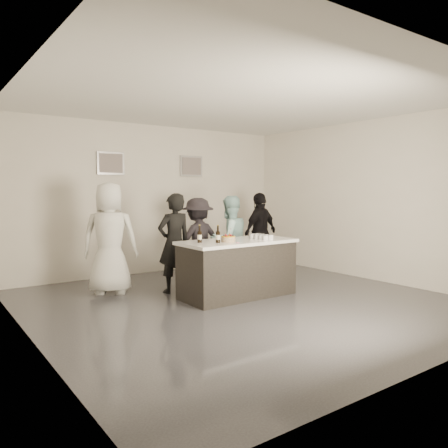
# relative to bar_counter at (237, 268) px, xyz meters

# --- Properties ---
(floor) EXTENTS (6.00, 6.00, 0.00)m
(floor) POSITION_rel_bar_counter_xyz_m (-0.13, -0.31, -0.45)
(floor) COLOR #3D3D42
(floor) RESTS_ON ground
(ceiling) EXTENTS (6.00, 6.00, 0.00)m
(ceiling) POSITION_rel_bar_counter_xyz_m (-0.13, -0.31, 2.55)
(ceiling) COLOR white
(wall_back) EXTENTS (6.00, 0.04, 3.00)m
(wall_back) POSITION_rel_bar_counter_xyz_m (-0.13, 2.69, 1.05)
(wall_back) COLOR silver
(wall_back) RESTS_ON ground
(wall_front) EXTENTS (6.00, 0.04, 3.00)m
(wall_front) POSITION_rel_bar_counter_xyz_m (-0.13, -3.31, 1.05)
(wall_front) COLOR silver
(wall_front) RESTS_ON ground
(wall_left) EXTENTS (0.04, 6.00, 3.00)m
(wall_left) POSITION_rel_bar_counter_xyz_m (-3.13, -0.31, 1.05)
(wall_left) COLOR silver
(wall_left) RESTS_ON ground
(wall_right) EXTENTS (0.04, 6.00, 3.00)m
(wall_right) POSITION_rel_bar_counter_xyz_m (2.87, -0.31, 1.05)
(wall_right) COLOR silver
(wall_right) RESTS_ON ground
(picture_left) EXTENTS (0.54, 0.04, 0.44)m
(picture_left) POSITION_rel_bar_counter_xyz_m (-1.03, 2.66, 1.75)
(picture_left) COLOR #B2B2B7
(picture_left) RESTS_ON wall_back
(picture_right) EXTENTS (0.54, 0.04, 0.44)m
(picture_right) POSITION_rel_bar_counter_xyz_m (0.77, 2.66, 1.75)
(picture_right) COLOR #B2B2B7
(picture_right) RESTS_ON wall_back
(bar_counter) EXTENTS (1.86, 0.86, 0.90)m
(bar_counter) POSITION_rel_bar_counter_xyz_m (0.00, 0.00, 0.00)
(bar_counter) COLOR white
(bar_counter) RESTS_ON ground
(cake) EXTENTS (0.22, 0.22, 0.08)m
(cake) POSITION_rel_bar_counter_xyz_m (-0.25, -0.09, 0.49)
(cake) COLOR gold
(cake) RESTS_ON bar_counter
(beer_bottle_a) EXTENTS (0.07, 0.07, 0.26)m
(beer_bottle_a) POSITION_rel_bar_counter_xyz_m (-0.66, 0.07, 0.58)
(beer_bottle_a) COLOR black
(beer_bottle_a) RESTS_ON bar_counter
(beer_bottle_b) EXTENTS (0.07, 0.07, 0.26)m
(beer_bottle_b) POSITION_rel_bar_counter_xyz_m (-0.45, -0.10, 0.58)
(beer_bottle_b) COLOR black
(beer_bottle_b) RESTS_ON bar_counter
(tumbler_cluster) EXTENTS (0.19, 0.40, 0.08)m
(tumbler_cluster) POSITION_rel_bar_counter_xyz_m (0.40, -0.11, 0.49)
(tumbler_cluster) COLOR orange
(tumbler_cluster) RESTS_ON bar_counter
(candles) EXTENTS (0.24, 0.08, 0.01)m
(candles) POSITION_rel_bar_counter_xyz_m (-0.24, -0.30, 0.45)
(candles) COLOR pink
(candles) RESTS_ON bar_counter
(person_main_black) EXTENTS (0.61, 0.41, 1.64)m
(person_main_black) POSITION_rel_bar_counter_xyz_m (-0.67, 0.84, 0.37)
(person_main_black) COLOR black
(person_main_black) RESTS_ON ground
(person_main_blue) EXTENTS (0.77, 0.61, 1.59)m
(person_main_blue) POSITION_rel_bar_counter_xyz_m (0.47, 0.85, 0.34)
(person_main_blue) COLOR #9ECFCF
(person_main_blue) RESTS_ON ground
(person_guest_left) EXTENTS (1.06, 0.96, 1.82)m
(person_guest_left) POSITION_rel_bar_counter_xyz_m (-1.57, 1.37, 0.46)
(person_guest_left) COLOR white
(person_guest_left) RESTS_ON ground
(person_guest_right) EXTENTS (1.02, 0.61, 1.64)m
(person_guest_right) POSITION_rel_bar_counter_xyz_m (1.65, 1.39, 0.37)
(person_guest_right) COLOR black
(person_guest_right) RESTS_ON ground
(person_guest_back) EXTENTS (1.02, 0.61, 1.55)m
(person_guest_back) POSITION_rel_bar_counter_xyz_m (0.10, 1.32, 0.32)
(person_guest_back) COLOR black
(person_guest_back) RESTS_ON ground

